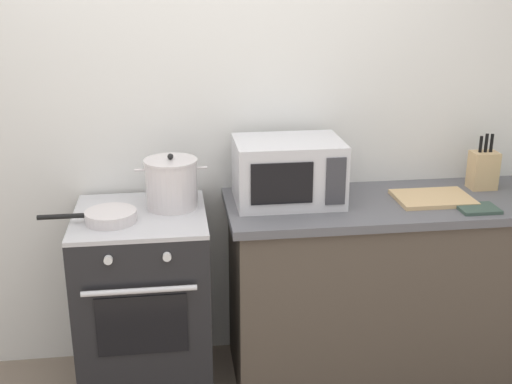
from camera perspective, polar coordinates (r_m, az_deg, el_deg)
The scene contains 10 objects.
back_wall at distance 3.30m, azimuth 1.14°, elevation 6.27°, with size 4.40×0.10×2.50m, color silver.
lower_cabinet_right at distance 3.40m, azimuth 12.12°, elevation -8.33°, with size 1.64×0.56×0.88m, color #4C4238.
countertop_right at distance 3.22m, azimuth 12.68°, elevation -1.03°, with size 1.70×0.60×0.04m, color #59595E.
stove at distance 3.20m, azimuth -9.68°, elevation -9.61°, with size 0.60×0.64×0.92m.
stock_pot at distance 3.03m, azimuth -7.39°, elevation 0.76°, with size 0.33×0.25×0.26m.
frying_pan at distance 2.93m, azimuth -12.72°, elevation -2.09°, with size 0.43×0.23×0.05m.
microwave at distance 3.07m, azimuth 2.82°, elevation 1.83°, with size 0.50×0.37×0.30m.
cutting_board at distance 3.24m, azimuth 15.21°, elevation -0.52°, with size 0.36×0.26×0.02m, color tan.
knife_block at distance 3.46m, azimuth 19.24°, elevation 1.87°, with size 0.13×0.10×0.28m.
oven_mitt at distance 3.17m, azimuth 18.82°, elevation -1.38°, with size 0.18×0.14×0.02m, color #384C42.
Camera 1 is at (-0.19, -2.21, 1.97)m, focal length 45.76 mm.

